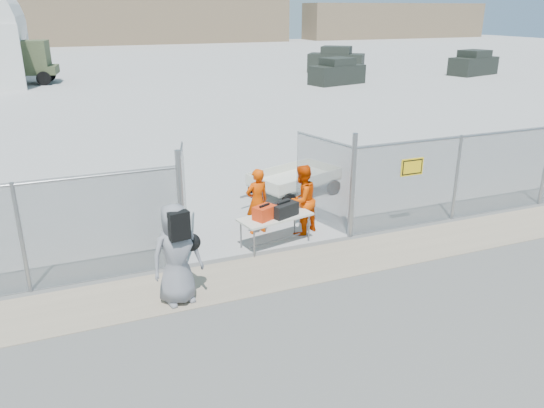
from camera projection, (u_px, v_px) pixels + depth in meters
name	position (u px, v px, depth m)	size (l,w,h in m)	color
ground	(311.00, 291.00, 10.18)	(160.00, 160.00, 0.00)	#555555
tarmac_inside	(103.00, 70.00, 46.71)	(160.00, 80.00, 0.01)	#A1A1A1
dirt_strip	(290.00, 268.00, 11.05)	(44.00, 1.60, 0.01)	gray
distant_hills	(111.00, 13.00, 78.22)	(140.00, 6.00, 9.00)	#7F684F
chain_link_fence	(272.00, 204.00, 11.54)	(40.00, 0.20, 2.20)	gray
folding_table	(275.00, 231.00, 12.05)	(1.68, 0.70, 0.71)	beige
orange_bag	(264.00, 213.00, 11.70)	(0.48, 0.32, 0.30)	red
black_duffel	(284.00, 209.00, 11.89)	(0.62, 0.37, 0.30)	black
security_worker_left	(257.00, 202.00, 12.54)	(0.59, 0.39, 1.61)	#DF4100
security_worker_right	(302.00, 200.00, 12.53)	(0.83, 0.64, 1.70)	#DF4100
visitor	(176.00, 254.00, 9.52)	(0.93, 0.61, 1.91)	slate
utility_trailer	(295.00, 182.00, 15.28)	(3.27, 1.69, 0.79)	beige
military_truck	(9.00, 63.00, 37.45)	(6.28, 2.32, 2.99)	#424C2F
parked_vehicle_near	(337.00, 71.00, 37.67)	(3.97, 1.80, 1.80)	black
parked_vehicle_mid	(336.00, 60.00, 44.84)	(4.58, 2.07, 2.07)	black
parked_vehicle_far	(473.00, 63.00, 42.97)	(4.24, 1.92, 1.92)	black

